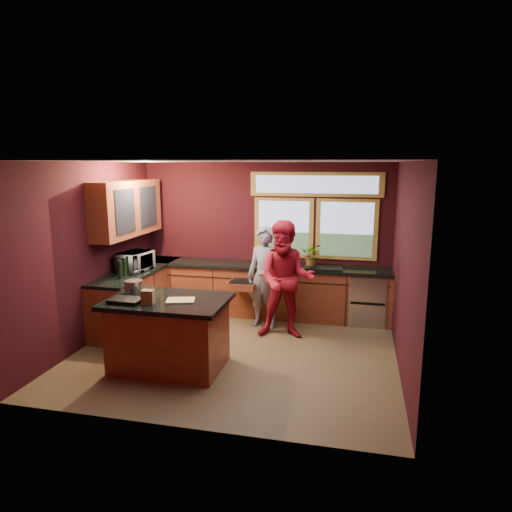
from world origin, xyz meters
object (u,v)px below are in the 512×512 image
(island, at_px, (169,333))
(stock_pot, at_px, (134,287))
(person_grey, at_px, (265,277))
(person_red, at_px, (286,280))
(cutting_board, at_px, (181,300))

(island, bearing_deg, stock_pot, 164.74)
(island, xyz_separation_m, person_grey, (0.92, 1.82, 0.36))
(stock_pot, bearing_deg, island, -15.26)
(person_red, bearing_deg, person_grey, 131.29)
(person_grey, relative_size, person_red, 0.91)
(person_red, bearing_deg, island, -137.71)
(person_grey, relative_size, cutting_board, 4.80)
(island, bearing_deg, person_grey, 63.34)
(person_red, relative_size, stock_pot, 7.65)
(person_grey, xyz_separation_m, stock_pot, (-1.47, -1.67, 0.20))
(cutting_board, bearing_deg, stock_pot, 165.07)
(island, relative_size, person_grey, 0.92)
(person_grey, height_order, cutting_board, person_grey)
(cutting_board, height_order, stock_pot, stock_pot)
(island, distance_m, cutting_board, 0.52)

